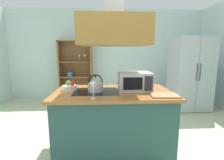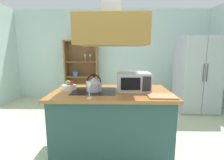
{
  "view_description": "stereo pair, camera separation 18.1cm",
  "coord_description": "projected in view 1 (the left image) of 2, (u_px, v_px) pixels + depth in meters",
  "views": [
    {
      "loc": [
        -0.08,
        -2.23,
        1.45
      ],
      "look_at": [
        0.06,
        0.38,
        1.0
      ],
      "focal_mm": 26.54,
      "sensor_mm": 36.0,
      "label": 1
    },
    {
      "loc": [
        0.11,
        -2.23,
        1.45
      ],
      "look_at": [
        0.06,
        0.38,
        1.0
      ],
      "focal_mm": 26.54,
      "sensor_mm": 36.0,
      "label": 2
    }
  ],
  "objects": [
    {
      "name": "ground_plane",
      "position": [
        109.0,
        151.0,
        2.44
      ],
      "size": [
        7.8,
        7.8,
        0.0
      ],
      "primitive_type": "plane",
      "color": "beige"
    },
    {
      "name": "fruit_bowl",
      "position": [
        70.0,
        87.0,
        2.37
      ],
      "size": [
        0.2,
        0.2,
        0.14
      ],
      "color": "silver",
      "rests_on": "kitchen_island"
    },
    {
      "name": "refrigerator",
      "position": [
        190.0,
        74.0,
        4.16
      ],
      "size": [
        0.9,
        0.77,
        1.8
      ],
      "color": "#B5B3C7",
      "rests_on": "ground"
    },
    {
      "name": "dish_cabinet",
      "position": [
        76.0,
        74.0,
        5.0
      ],
      "size": [
        0.97,
        0.4,
        1.77
      ],
      "color": "brown",
      "rests_on": "ground"
    },
    {
      "name": "kitchen_island",
      "position": [
        113.0,
        121.0,
        2.4
      ],
      "size": [
        1.64,
        0.93,
        0.9
      ],
      "color": "#274B49",
      "rests_on": "ground"
    },
    {
      "name": "range_hood",
      "position": [
        113.0,
        24.0,
        2.17
      ],
      "size": [
        0.9,
        0.7,
        1.17
      ],
      "color": "olive"
    },
    {
      "name": "wall_back",
      "position": [
        106.0,
        55.0,
        5.17
      ],
      "size": [
        6.0,
        0.12,
        2.7
      ],
      "primitive_type": "cube",
      "color": "silver",
      "rests_on": "ground"
    },
    {
      "name": "kettle",
      "position": [
        96.0,
        84.0,
        2.29
      ],
      "size": [
        0.21,
        0.21,
        0.24
      ],
      "color": "silver",
      "rests_on": "kitchen_island"
    },
    {
      "name": "cutting_board",
      "position": [
        164.0,
        95.0,
        2.07
      ],
      "size": [
        0.35,
        0.25,
        0.02
      ],
      "primitive_type": "cube",
      "rotation": [
        0.0,
        0.0,
        -0.03
      ],
      "color": "#A87A4D",
      "rests_on": "kitchen_island"
    },
    {
      "name": "wine_glass_on_counter",
      "position": [
        93.0,
        86.0,
        1.92
      ],
      "size": [
        0.08,
        0.08,
        0.21
      ],
      "color": "silver",
      "rests_on": "kitchen_island"
    },
    {
      "name": "microwave",
      "position": [
        135.0,
        81.0,
        2.36
      ],
      "size": [
        0.46,
        0.35,
        0.26
      ],
      "color": "#B7BABF",
      "rests_on": "kitchen_island"
    }
  ]
}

